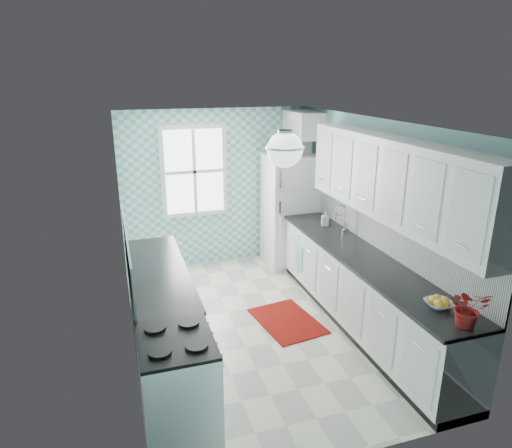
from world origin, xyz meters
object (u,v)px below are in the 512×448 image
object	(u,v)px
stove	(178,385)
potted_plant	(469,308)
microwave	(291,145)
fridge	(290,210)
sink	(334,234)
fruit_bowl	(439,304)
ceiling_light	(285,149)

from	to	relation	value
stove	potted_plant	world-z (taller)	potted_plant
stove	microwave	xyz separation A→B (m)	(2.31, 3.28, 1.47)
fridge	potted_plant	distance (m)	3.84
sink	fruit_bowl	xyz separation A→B (m)	(-0.00, -2.13, 0.04)
ceiling_light	stove	bearing A→B (deg)	-149.74
potted_plant	microwave	xyz separation A→B (m)	(-0.09, 3.84, 0.84)
fruit_bowl	microwave	world-z (taller)	microwave
stove	potted_plant	distance (m)	2.54
stove	fruit_bowl	size ratio (longest dim) A/B	3.78
fridge	potted_plant	size ratio (longest dim) A/B	5.19
sink	potted_plant	size ratio (longest dim) A/B	1.53
fruit_bowl	sink	bearing A→B (deg)	89.88
fruit_bowl	stove	bearing A→B (deg)	174.95
stove	sink	bearing A→B (deg)	38.92
fruit_bowl	potted_plant	xyz separation A→B (m)	(0.00, -0.35, 0.14)
ceiling_light	fridge	size ratio (longest dim) A/B	0.19
ceiling_light	microwave	world-z (taller)	ceiling_light
ceiling_light	sink	distance (m)	2.21
stove	sink	xyz separation A→B (m)	(2.40, 1.92, 0.45)
ceiling_light	fridge	bearing A→B (deg)	66.69
ceiling_light	potted_plant	size ratio (longest dim) A/B	1.01
stove	microwave	bearing A→B (deg)	55.15
fruit_bowl	ceiling_light	bearing A→B (deg)	142.78
sink	potted_plant	bearing A→B (deg)	-90.63
stove	fridge	bearing A→B (deg)	55.15
potted_plant	fruit_bowl	bearing A→B (deg)	90.00
fridge	stove	world-z (taller)	fridge
fruit_bowl	microwave	distance (m)	3.62
ceiling_light	potted_plant	distance (m)	2.12
fridge	fruit_bowl	bearing A→B (deg)	-89.66
sink	fridge	bearing A→B (deg)	93.46
potted_plant	microwave	world-z (taller)	microwave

